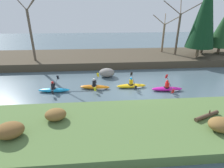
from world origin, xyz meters
TOP-DOWN VIEW (x-y plane):
  - ground_plane at (0.00, 0.00)m, footprint 90.00×90.00m
  - riverbank_near at (0.00, -5.37)m, footprint 44.00×5.45m
  - riverbank_far at (0.00, 10.34)m, footprint 44.00×8.38m
  - conifer_tree_far_left at (9.73, 7.99)m, footprint 3.44×3.44m
  - conifer_tree_left at (11.54, 10.04)m, footprint 2.74×2.74m
  - conifer_tree_mid_left at (14.10, 10.05)m, footprint 3.42×3.42m
  - bare_tree_upstream at (-11.03, 8.16)m, footprint 4.29×4.24m
  - bare_tree_mid_upstream at (6.24, 11.55)m, footprint 2.96×2.93m
  - bare_tree_mid_downstream at (7.50, 9.71)m, footprint 3.93×3.88m
  - shrub_clump_nearest at (-7.93, -6.05)m, footprint 1.42×1.18m
  - shrub_clump_second at (-5.94, -4.68)m, footprint 1.25×1.04m
  - shrub_clump_third at (3.13, -6.46)m, footprint 1.34×1.11m
  - kayaker_lead at (2.79, -0.09)m, footprint 2.78×2.07m
  - kayaker_middle at (-0.23, 0.86)m, footprint 2.77×2.06m
  - kayaker_trailing at (-3.59, 0.86)m, footprint 2.80×2.07m
  - kayaker_far_back at (-7.23, 0.49)m, footprint 2.79×2.07m
  - boulder_midstream at (-2.43, 3.92)m, footprint 1.64×1.29m
  - driftwood_log at (3.14, -5.23)m, footprint 1.90×0.96m

SIDE VIEW (x-z plane):
  - ground_plane at x=0.00m, z-range 0.00..0.00m
  - kayaker_lead at x=2.79m, z-range -0.40..0.80m
  - kayaker_middle at x=-0.23m, z-range -0.40..0.80m
  - kayaker_trailing at x=-3.59m, z-range -0.40..0.80m
  - kayaker_far_back at x=-7.23m, z-range -0.38..0.82m
  - riverbank_near at x=0.00m, z-range 0.00..0.57m
  - riverbank_far at x=0.00m, z-range 0.00..0.90m
  - boulder_midstream at x=-2.43m, z-range 0.00..0.93m
  - driftwood_log at x=3.14m, z-range 0.47..0.91m
  - shrub_clump_second at x=-5.94m, z-range 0.57..1.25m
  - shrub_clump_third at x=3.13m, z-range 0.57..1.29m
  - shrub_clump_nearest at x=-7.93m, z-range 0.57..1.34m
  - bare_tree_mid_upstream at x=6.24m, z-range 0.75..6.07m
  - conifer_tree_mid_left at x=14.10m, z-range 1.36..7.11m
  - bare_tree_mid_downstream at x=7.50m, z-range 0.70..7.86m
  - bare_tree_upstream at x=-11.03m, z-range 0.67..8.52m
  - conifer_tree_left at x=11.54m, z-range 1.47..9.27m
  - conifer_tree_far_left at x=9.73m, z-range 1.54..10.34m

